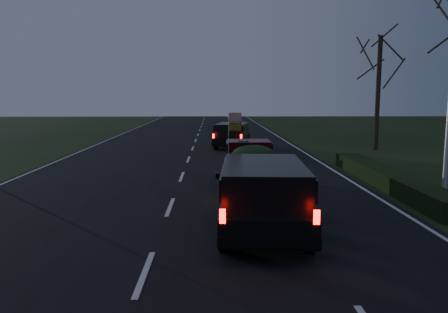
{
  "coord_description": "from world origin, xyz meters",
  "views": [
    {
      "loc": [
        1.31,
        -12.91,
        3.34
      ],
      "look_at": [
        1.68,
        1.83,
        1.3
      ],
      "focal_mm": 35.0,
      "sensor_mm": 36.0,
      "label": 1
    }
  ],
  "objects": [
    {
      "name": "ground",
      "position": [
        0.0,
        0.0,
        0.0
      ],
      "size": [
        120.0,
        120.0,
        0.0
      ],
      "primitive_type": "plane",
      "color": "black",
      "rests_on": "ground"
    },
    {
      "name": "pickup_truck",
      "position": [
        2.7,
        3.27,
        0.92
      ],
      "size": [
        1.81,
        4.67,
        2.44
      ],
      "rotation": [
        0.0,
        0.0,
        -0.0
      ],
      "color": "#33070B",
      "rests_on": "ground"
    },
    {
      "name": "road_asphalt",
      "position": [
        0.0,
        0.0,
        0.01
      ],
      "size": [
        14.0,
        120.0,
        0.02
      ],
      "primitive_type": "cube",
      "color": "black",
      "rests_on": "ground"
    },
    {
      "name": "bare_tree_far",
      "position": [
        11.5,
        14.0,
        5.23
      ],
      "size": [
        3.6,
        3.6,
        7.0
      ],
      "color": "black",
      "rests_on": "ground"
    },
    {
      "name": "lead_suv",
      "position": [
        2.56,
        15.45,
        0.98
      ],
      "size": [
        2.69,
        4.79,
        1.3
      ],
      "rotation": [
        0.0,
        0.0,
        -0.19
      ],
      "color": "black",
      "rests_on": "ground"
    },
    {
      "name": "hedge_row",
      "position": [
        7.8,
        3.0,
        0.3
      ],
      "size": [
        1.0,
        10.0,
        0.6
      ],
      "primitive_type": "cube",
      "color": "black",
      "rests_on": "ground"
    },
    {
      "name": "rear_suv",
      "position": [
        2.55,
        -2.42,
        1.06
      ],
      "size": [
        2.35,
        5.0,
        1.4
      ],
      "rotation": [
        0.0,
        0.0,
        -0.06
      ],
      "color": "black",
      "rests_on": "ground"
    }
  ]
}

